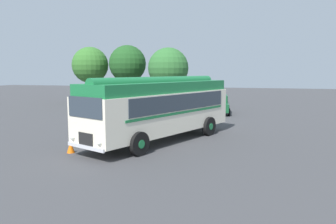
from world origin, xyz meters
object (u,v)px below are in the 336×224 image
(traffic_cone, at_px, (71,147))
(car_mid_right, at_px, (190,103))
(vintage_bus, at_px, (161,106))
(car_mid_left, at_px, (163,103))
(car_far_right, at_px, (219,104))
(car_near_left, at_px, (131,102))

(traffic_cone, bearing_deg, car_mid_right, 81.86)
(vintage_bus, height_order, car_mid_right, vintage_bus)
(car_mid_left, bearing_deg, car_far_right, 0.88)
(car_near_left, xyz_separation_m, car_far_right, (8.23, 0.37, 0.00))
(car_mid_left, height_order, traffic_cone, car_mid_left)
(car_mid_right, height_order, traffic_cone, car_mid_right)
(car_far_right, bearing_deg, traffic_cone, -107.42)
(car_mid_left, distance_m, car_far_right, 5.20)
(vintage_bus, distance_m, car_far_right, 12.60)
(vintage_bus, xyz_separation_m, car_mid_right, (-0.93, 12.93, -1.05))
(car_mid_left, relative_size, car_mid_right, 1.03)
(car_mid_right, bearing_deg, car_mid_left, -167.05)
(car_mid_right, bearing_deg, car_far_right, -10.58)
(car_mid_right, bearing_deg, car_near_left, -171.05)
(car_mid_left, height_order, car_mid_right, same)
(car_far_right, xyz_separation_m, traffic_cone, (-5.05, -16.09, -0.57))
(car_mid_right, xyz_separation_m, traffic_cone, (-2.37, -16.59, -0.57))
(car_near_left, xyz_separation_m, traffic_cone, (3.18, -15.72, -0.57))
(vintage_bus, relative_size, car_mid_right, 2.40)
(car_near_left, bearing_deg, vintage_bus, -61.77)
(car_mid_left, xyz_separation_m, car_mid_right, (2.52, 0.58, 0.00))
(car_near_left, relative_size, car_mid_right, 0.98)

